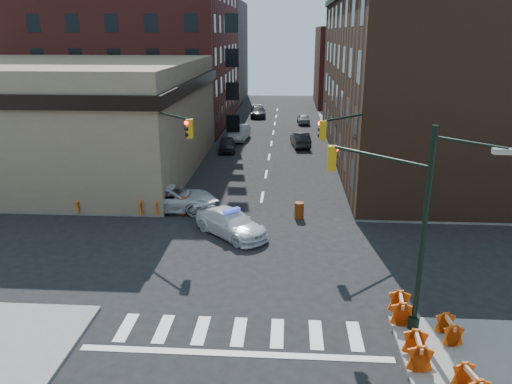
# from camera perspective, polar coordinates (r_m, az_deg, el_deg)

# --- Properties ---
(ground) EXTENTS (140.00, 140.00, 0.00)m
(ground) POSITION_cam_1_polar(r_m,az_deg,el_deg) (26.19, -0.48, -7.48)
(ground) COLOR black
(ground) RESTS_ON ground
(sidewalk_nw) EXTENTS (34.00, 54.50, 0.15)m
(sidewalk_nw) POSITION_cam_1_polar(r_m,az_deg,el_deg) (62.57, -19.75, 6.52)
(sidewalk_nw) COLOR gray
(sidewalk_nw) RESTS_ON ground
(sidewalk_ne) EXTENTS (34.00, 54.50, 0.15)m
(sidewalk_ne) POSITION_cam_1_polar(r_m,az_deg,el_deg) (61.24, 24.11, 5.79)
(sidewalk_ne) COLOR gray
(sidewalk_ne) RESTS_ON ground
(bank_building) EXTENTS (22.00, 22.00, 9.00)m
(bank_building) POSITION_cam_1_polar(r_m,az_deg,el_deg) (44.80, -21.27, 8.01)
(bank_building) COLOR #877858
(bank_building) RESTS_ON ground
(apartment_block) EXTENTS (25.00, 25.00, 24.00)m
(apartment_block) POSITION_cam_1_polar(r_m,az_deg,el_deg) (66.78, -14.62, 17.95)
(apartment_block) COLOR maroon
(apartment_block) RESTS_ON ground
(commercial_row_ne) EXTENTS (14.00, 34.00, 14.00)m
(commercial_row_ne) POSITION_cam_1_polar(r_m,az_deg,el_deg) (47.65, 17.78, 11.93)
(commercial_row_ne) COLOR #4A2D1D
(commercial_row_ne) RESTS_ON ground
(filler_nw) EXTENTS (20.00, 18.00, 16.00)m
(filler_nw) POSITION_cam_1_polar(r_m,az_deg,el_deg) (87.50, -8.25, 15.53)
(filler_nw) COLOR brown
(filler_nw) RESTS_ON ground
(filler_ne) EXTENTS (16.00, 16.00, 12.00)m
(filler_ne) POSITION_cam_1_polar(r_m,az_deg,el_deg) (82.69, 12.64, 13.78)
(filler_ne) COLOR maroon
(filler_ne) RESTS_ON ground
(signal_pole_se) EXTENTS (5.40, 5.27, 8.00)m
(signal_pole_se) POSITION_cam_1_polar(r_m,az_deg,el_deg) (19.71, 16.03, -2.39)
(signal_pole_se) COLOR black
(signal_pole_se) RESTS_ON sidewalk_se
(signal_pole_nw) EXTENTS (3.58, 3.67, 8.00)m
(signal_pole_nw) POSITION_cam_1_polar(r_m,az_deg,el_deg) (30.71, -10.74, 4.60)
(signal_pole_nw) COLOR black
(signal_pole_nw) RESTS_ON sidewalk_nw
(signal_pole_ne) EXTENTS (3.67, 3.58, 8.00)m
(signal_pole_ne) POSITION_cam_1_polar(r_m,az_deg,el_deg) (30.04, 11.47, 4.26)
(signal_pole_ne) COLOR black
(signal_pole_ne) RESTS_ON sidewalk_ne
(tree_ne_near) EXTENTS (3.00, 3.00, 4.85)m
(tree_ne_near) POSITION_cam_1_polar(r_m,az_deg,el_deg) (50.53, 10.36, 8.75)
(tree_ne_near) COLOR black
(tree_ne_near) RESTS_ON sidewalk_ne
(tree_ne_far) EXTENTS (3.00, 3.00, 4.85)m
(tree_ne_far) POSITION_cam_1_polar(r_m,az_deg,el_deg) (58.41, 9.51, 9.98)
(tree_ne_far) COLOR black
(tree_ne_far) RESTS_ON sidewalk_ne
(police_car) EXTENTS (5.04, 4.98, 1.46)m
(police_car) POSITION_cam_1_polar(r_m,az_deg,el_deg) (28.71, -2.88, -3.58)
(police_car) COLOR silver
(police_car) RESTS_ON ground
(pickup) EXTENTS (5.90, 2.74, 1.64)m
(pickup) POSITION_cam_1_polar(r_m,az_deg,el_deg) (33.11, -9.65, -0.71)
(pickup) COLOR silver
(pickup) RESTS_ON ground
(parked_car_wnear) EXTENTS (1.93, 4.08, 1.35)m
(parked_car_wnear) POSITION_cam_1_polar(r_m,az_deg,el_deg) (49.23, -3.32, 5.44)
(parked_car_wnear) COLOR black
(parked_car_wnear) RESTS_ON ground
(parked_car_wfar) EXTENTS (2.12, 5.07, 1.63)m
(parked_car_wfar) POSITION_cam_1_polar(r_m,az_deg,el_deg) (54.43, -1.91, 6.80)
(parked_car_wfar) COLOR #94969C
(parked_car_wfar) RESTS_ON ground
(parked_car_wdeep) EXTENTS (2.47, 5.31, 1.50)m
(parked_car_wdeep) POSITION_cam_1_polar(r_m,az_deg,el_deg) (69.67, 0.22, 9.18)
(parked_car_wdeep) COLOR black
(parked_car_wdeep) RESTS_ON ground
(parked_car_enear) EXTENTS (2.14, 4.68, 1.49)m
(parked_car_enear) POSITION_cam_1_polar(r_m,az_deg,el_deg) (51.38, 5.10, 6.00)
(parked_car_enear) COLOR black
(parked_car_enear) RESTS_ON ground
(parked_car_efar) EXTENTS (1.71, 3.82, 1.27)m
(parked_car_efar) POSITION_cam_1_polar(r_m,az_deg,el_deg) (64.81, 5.45, 8.34)
(parked_car_efar) COLOR #9B9DA3
(parked_car_efar) RESTS_ON ground
(pedestrian_a) EXTENTS (0.81, 0.78, 1.87)m
(pedestrian_a) POSITION_cam_1_polar(r_m,az_deg,el_deg) (33.03, -14.75, -0.62)
(pedestrian_a) COLOR black
(pedestrian_a) RESTS_ON sidewalk_nw
(pedestrian_b) EXTENTS (1.00, 0.92, 1.67)m
(pedestrian_b) POSITION_cam_1_polar(r_m,az_deg,el_deg) (34.25, -20.27, -0.67)
(pedestrian_b) COLOR black
(pedestrian_b) RESTS_ON sidewalk_nw
(pedestrian_c) EXTENTS (1.19, 0.78, 1.88)m
(pedestrian_c) POSITION_cam_1_polar(r_m,az_deg,el_deg) (35.40, -16.81, 0.44)
(pedestrian_c) COLOR #212431
(pedestrian_c) RESTS_ON sidewalk_nw
(barrel_road) EXTENTS (0.76, 0.76, 1.02)m
(barrel_road) POSITION_cam_1_polar(r_m,az_deg,el_deg) (31.46, 4.95, -2.11)
(barrel_road) COLOR #CC5709
(barrel_road) RESTS_ON ground
(barrel_bank) EXTENTS (0.64, 0.64, 1.14)m
(barrel_bank) POSITION_cam_1_polar(r_m,az_deg,el_deg) (32.29, -8.45, -1.60)
(barrel_bank) COLOR red
(barrel_bank) RESTS_ON ground
(barricade_se_a) EXTENTS (0.78, 1.37, 0.98)m
(barricade_se_a) POSITION_cam_1_polar(r_m,az_deg,el_deg) (21.29, 16.18, -12.66)
(barricade_se_a) COLOR orange
(barricade_se_a) RESTS_ON sidewalk_se
(barricade_se_b) EXTENTS (0.64, 1.16, 0.85)m
(barricade_se_b) POSITION_cam_1_polar(r_m,az_deg,el_deg) (20.65, 21.19, -14.47)
(barricade_se_b) COLOR #CB5609
(barricade_se_b) RESTS_ON sidewalk_se
(barricade_se_c) EXTENTS (0.74, 1.35, 0.99)m
(barricade_se_c) POSITION_cam_1_polar(r_m,az_deg,el_deg) (19.00, 17.96, -16.89)
(barricade_se_c) COLOR #BE5E08
(barricade_se_c) RESTS_ON sidewalk_se
(barricade_se_d) EXTENTS (0.81, 1.23, 0.85)m
(barricade_se_d) POSITION_cam_1_polar(r_m,az_deg,el_deg) (18.25, 23.30, -19.42)
(barricade_se_d) COLOR #CC6409
(barricade_se_d) RESTS_ON sidewalk_se
(barricade_nw_a) EXTENTS (1.39, 0.80, 0.99)m
(barricade_nw_a) POSITION_cam_1_polar(r_m,az_deg,el_deg) (32.35, -12.08, -1.63)
(barricade_nw_a) COLOR #C64209
(barricade_nw_a) RESTS_ON sidewalk_nw
(barricade_nw_b) EXTENTS (1.30, 0.87, 0.89)m
(barricade_nw_b) POSITION_cam_1_polar(r_m,az_deg,el_deg) (34.08, -20.00, -1.42)
(barricade_nw_b) COLOR #D25A09
(barricade_nw_b) RESTS_ON sidewalk_nw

